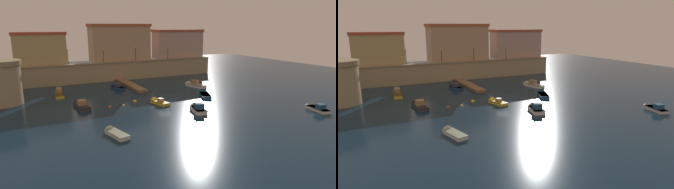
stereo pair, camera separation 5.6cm
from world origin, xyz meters
TOP-DOWN VIEW (x-y plane):
  - ground_plane at (0.00, 0.00)m, footprint 137.34×137.34m
  - quay_wall at (0.00, 23.91)m, footprint 50.26×2.34m
  - old_town_backdrop at (3.45, 27.68)m, footprint 49.04×6.22m
  - fortress_tower at (-25.83, 10.24)m, footprint 6.69×6.69m
  - pier_dock at (-1.05, 15.19)m, footprint 2.06×15.41m
  - quay_lamp_0 at (-12.80, 23.91)m, footprint 0.32×0.32m
  - quay_lamp_1 at (-4.61, 23.91)m, footprint 0.32×0.32m
  - quay_lamp_2 at (3.66, 23.91)m, footprint 0.32×0.32m
  - quay_lamp_3 at (12.77, 23.91)m, footprint 0.32×0.32m
  - moored_boat_0 at (-4.63, 14.42)m, footprint 2.87×4.44m
  - moored_boat_1 at (-14.43, 2.86)m, footprint 2.16×6.51m
  - moored_boat_2 at (8.61, 0.03)m, footprint 3.70×5.69m
  - moored_boat_3 at (19.08, -16.28)m, footprint 2.44×5.10m
  - moored_boat_4 at (-13.17, -12.18)m, footprint 2.47×5.19m
  - moored_boat_5 at (-16.46, 13.38)m, footprint 2.03×6.89m
  - moored_boat_6 at (11.36, 8.76)m, footprint 3.31×6.20m
  - moored_boat_7 at (1.76, -8.17)m, footprint 2.74×4.94m
  - moored_boat_8 at (-1.90, -0.96)m, footprint 2.52×4.96m
  - mooring_buoy_0 at (-5.02, 1.88)m, footprint 0.66×0.66m
  - mooring_buoy_1 at (-10.07, 0.10)m, footprint 0.48×0.48m
  - mooring_buoy_2 at (-7.71, 0.19)m, footprint 0.45×0.45m

SIDE VIEW (x-z plane):
  - ground_plane at x=0.00m, z-range 0.00..0.00m
  - mooring_buoy_0 at x=-5.02m, z-range -0.33..0.33m
  - mooring_buoy_1 at x=-10.07m, z-range -0.24..0.24m
  - mooring_buoy_2 at x=-7.71m, z-range -0.23..0.23m
  - moored_boat_4 at x=-13.17m, z-range -0.39..0.92m
  - pier_dock at x=-1.05m, z-range -0.06..0.64m
  - moored_boat_2 at x=8.61m, z-range -0.47..1.07m
  - moored_boat_8 at x=-1.90m, z-range -0.45..1.05m
  - moored_boat_3 at x=19.08m, z-range -0.47..1.22m
  - moored_boat_0 at x=-4.63m, z-range -0.41..1.17m
  - moored_boat_1 at x=-14.43m, z-range -0.53..1.33m
  - moored_boat_6 at x=11.36m, z-range -0.56..1.42m
  - moored_boat_7 at x=1.76m, z-range -0.82..1.74m
  - moored_boat_5 at x=-16.46m, z-range -0.78..1.72m
  - quay_wall at x=0.00m, z-range 0.02..4.60m
  - fortress_tower at x=-25.83m, z-range 0.06..7.67m
  - quay_lamp_3 at x=12.77m, z-range 5.12..8.15m
  - quay_lamp_1 at x=-4.61m, z-range 5.14..8.44m
  - quay_lamp_2 at x=3.66m, z-range 5.15..8.63m
  - quay_lamp_0 at x=-12.80m, z-range 5.16..8.75m
  - old_town_backdrop at x=3.45m, z-range 3.95..13.33m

